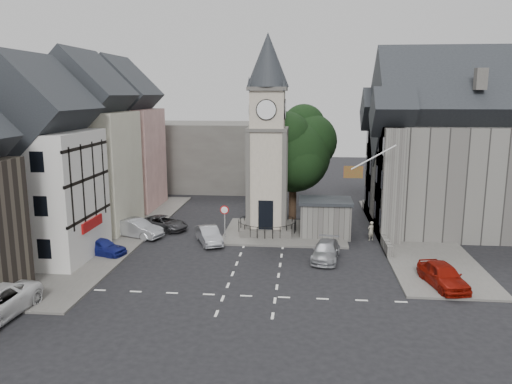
# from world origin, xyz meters

# --- Properties ---
(ground) EXTENTS (120.00, 120.00, 0.00)m
(ground) POSITION_xyz_m (0.00, 0.00, 0.00)
(ground) COLOR black
(ground) RESTS_ON ground
(pavement_west) EXTENTS (6.00, 30.00, 0.14)m
(pavement_west) POSITION_xyz_m (-12.50, 6.00, 0.07)
(pavement_west) COLOR #595651
(pavement_west) RESTS_ON ground
(pavement_east) EXTENTS (6.00, 26.00, 0.14)m
(pavement_east) POSITION_xyz_m (12.00, 8.00, 0.07)
(pavement_east) COLOR #595651
(pavement_east) RESTS_ON ground
(central_island) EXTENTS (10.00, 8.00, 0.16)m
(central_island) POSITION_xyz_m (1.50, 8.00, 0.08)
(central_island) COLOR #595651
(central_island) RESTS_ON ground
(road_markings) EXTENTS (20.00, 8.00, 0.01)m
(road_markings) POSITION_xyz_m (0.00, -5.50, 0.01)
(road_markings) COLOR silver
(road_markings) RESTS_ON ground
(clock_tower) EXTENTS (4.86, 4.86, 16.25)m
(clock_tower) POSITION_xyz_m (0.00, 7.99, 8.12)
(clock_tower) COLOR #4C4944
(clock_tower) RESTS_ON ground
(stone_shelter) EXTENTS (4.30, 3.30, 3.08)m
(stone_shelter) POSITION_xyz_m (4.80, 7.50, 1.55)
(stone_shelter) COLOR #55524F
(stone_shelter) RESTS_ON ground
(town_tree) EXTENTS (7.20, 7.20, 10.80)m
(town_tree) POSITION_xyz_m (2.00, 13.00, 6.97)
(town_tree) COLOR black
(town_tree) RESTS_ON ground
(warning_sign_post) EXTENTS (0.70, 0.19, 2.85)m
(warning_sign_post) POSITION_xyz_m (-3.20, 5.43, 2.03)
(warning_sign_post) COLOR black
(warning_sign_post) RESTS_ON ground
(terrace_pink) EXTENTS (8.10, 7.60, 12.80)m
(terrace_pink) POSITION_xyz_m (-15.50, 16.00, 6.58)
(terrace_pink) COLOR tan
(terrace_pink) RESTS_ON ground
(terrace_cream) EXTENTS (8.10, 7.60, 12.80)m
(terrace_cream) POSITION_xyz_m (-15.50, 8.00, 6.58)
(terrace_cream) COLOR beige
(terrace_cream) RESTS_ON ground
(terrace_tudor) EXTENTS (8.10, 7.60, 12.00)m
(terrace_tudor) POSITION_xyz_m (-15.50, 0.00, 6.19)
(terrace_tudor) COLOR silver
(terrace_tudor) RESTS_ON ground
(backdrop_west) EXTENTS (20.00, 10.00, 8.00)m
(backdrop_west) POSITION_xyz_m (-12.00, 28.00, 4.00)
(backdrop_west) COLOR #4C4944
(backdrop_west) RESTS_ON ground
(east_building) EXTENTS (14.40, 11.40, 12.60)m
(east_building) POSITION_xyz_m (15.59, 11.00, 6.26)
(east_building) COLOR #55524F
(east_building) RESTS_ON ground
(east_boundary_wall) EXTENTS (0.40, 16.00, 0.90)m
(east_boundary_wall) POSITION_xyz_m (9.20, 10.00, 0.45)
(east_boundary_wall) COLOR #55524F
(east_boundary_wall) RESTS_ON ground
(flagpole) EXTENTS (3.68, 0.10, 2.74)m
(flagpole) POSITION_xyz_m (8.00, 4.00, 7.00)
(flagpole) COLOR white
(flagpole) RESTS_ON ground
(car_west_blue) EXTENTS (4.06, 2.57, 1.29)m
(car_west_blue) POSITION_xyz_m (-11.50, 0.87, 0.64)
(car_west_blue) COLOR navy
(car_west_blue) RESTS_ON ground
(car_west_silver) EXTENTS (4.82, 3.07, 1.50)m
(car_west_silver) POSITION_xyz_m (-10.50, 5.60, 0.75)
(car_west_silver) COLOR #95979C
(car_west_silver) RESTS_ON ground
(car_west_grey) EXTENTS (4.82, 3.61, 1.22)m
(car_west_grey) POSITION_xyz_m (-8.91, 8.00, 0.61)
(car_west_grey) COLOR #323235
(car_west_grey) RESTS_ON ground
(car_island_silver) EXTENTS (2.95, 4.28, 1.34)m
(car_island_silver) POSITION_xyz_m (-4.31, 4.50, 0.67)
(car_island_silver) COLOR #A0A2A9
(car_island_silver) RESTS_ON ground
(car_island_east) EXTENTS (2.39, 4.55, 1.26)m
(car_island_east) POSITION_xyz_m (4.65, 1.48, 0.63)
(car_island_east) COLOR #95979C
(car_island_east) RESTS_ON ground
(car_east_red) EXTENTS (2.62, 4.67, 1.50)m
(car_east_red) POSITION_xyz_m (11.50, -3.00, 0.75)
(car_east_red) COLOR maroon
(car_east_red) RESTS_ON ground
(pedestrian) EXTENTS (0.68, 0.60, 1.56)m
(pedestrian) POSITION_xyz_m (8.42, 6.56, 0.78)
(pedestrian) COLOR #A6A189
(pedestrian) RESTS_ON ground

